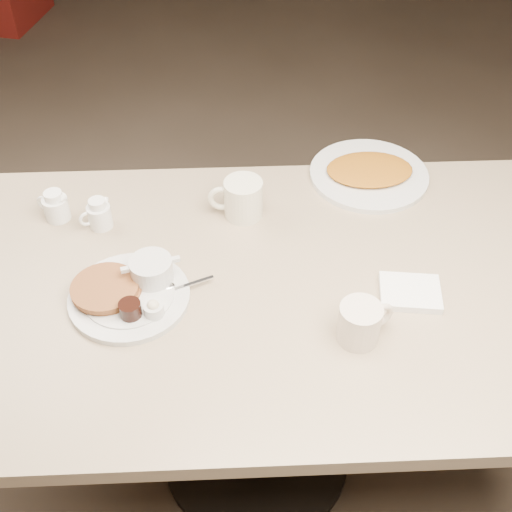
{
  "coord_description": "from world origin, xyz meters",
  "views": [
    {
      "loc": [
        -0.05,
        -1.04,
        1.84
      ],
      "look_at": [
        0.0,
        0.02,
        0.82
      ],
      "focal_mm": 46.41,
      "sensor_mm": 36.0,
      "label": 1
    }
  ],
  "objects_px": {
    "hash_plate": "(369,173)",
    "creamer_left": "(99,214)",
    "coffee_mug_near": "(361,322)",
    "diner_table": "(256,332)",
    "main_plate": "(130,289)",
    "creamer_right": "(55,206)",
    "coffee_mug_far": "(242,199)"
  },
  "relations": [
    {
      "from": "coffee_mug_far",
      "to": "creamer_left",
      "type": "distance_m",
      "value": 0.35
    },
    {
      "from": "diner_table",
      "to": "main_plate",
      "type": "height_order",
      "value": "main_plate"
    },
    {
      "from": "coffee_mug_near",
      "to": "coffee_mug_far",
      "type": "height_order",
      "value": "coffee_mug_far"
    },
    {
      "from": "main_plate",
      "to": "creamer_left",
      "type": "xyz_separation_m",
      "value": [
        -0.1,
        0.24,
        0.01
      ]
    },
    {
      "from": "coffee_mug_far",
      "to": "main_plate",
      "type": "bearing_deg",
      "value": -132.99
    },
    {
      "from": "main_plate",
      "to": "coffee_mug_near",
      "type": "distance_m",
      "value": 0.51
    },
    {
      "from": "coffee_mug_near",
      "to": "coffee_mug_far",
      "type": "xyz_separation_m",
      "value": [
        -0.23,
        0.41,
        0.0
      ]
    },
    {
      "from": "creamer_left",
      "to": "main_plate",
      "type": "bearing_deg",
      "value": -68.17
    },
    {
      "from": "main_plate",
      "to": "hash_plate",
      "type": "xyz_separation_m",
      "value": [
        0.6,
        0.41,
        -0.01
      ]
    },
    {
      "from": "coffee_mug_far",
      "to": "creamer_right",
      "type": "distance_m",
      "value": 0.47
    },
    {
      "from": "diner_table",
      "to": "coffee_mug_far",
      "type": "height_order",
      "value": "coffee_mug_far"
    },
    {
      "from": "diner_table",
      "to": "main_plate",
      "type": "bearing_deg",
      "value": -175.0
    },
    {
      "from": "coffee_mug_near",
      "to": "creamer_right",
      "type": "xyz_separation_m",
      "value": [
        -0.7,
        0.42,
        -0.01
      ]
    },
    {
      "from": "coffee_mug_near",
      "to": "creamer_left",
      "type": "height_order",
      "value": "coffee_mug_near"
    },
    {
      "from": "creamer_left",
      "to": "creamer_right",
      "type": "bearing_deg",
      "value": 162.01
    },
    {
      "from": "hash_plate",
      "to": "creamer_left",
      "type": "bearing_deg",
      "value": -166.31
    },
    {
      "from": "hash_plate",
      "to": "diner_table",
      "type": "bearing_deg",
      "value": -129.57
    },
    {
      "from": "coffee_mug_far",
      "to": "hash_plate",
      "type": "relative_size",
      "value": 0.42
    },
    {
      "from": "main_plate",
      "to": "hash_plate",
      "type": "relative_size",
      "value": 1.06
    },
    {
      "from": "coffee_mug_far",
      "to": "creamer_left",
      "type": "height_order",
      "value": "coffee_mug_far"
    },
    {
      "from": "diner_table",
      "to": "creamer_right",
      "type": "distance_m",
      "value": 0.59
    },
    {
      "from": "coffee_mug_near",
      "to": "creamer_right",
      "type": "distance_m",
      "value": 0.81
    },
    {
      "from": "creamer_right",
      "to": "hash_plate",
      "type": "bearing_deg",
      "value": 9.37
    },
    {
      "from": "main_plate",
      "to": "creamer_left",
      "type": "bearing_deg",
      "value": 111.83
    },
    {
      "from": "diner_table",
      "to": "hash_plate",
      "type": "xyz_separation_m",
      "value": [
        0.32,
        0.39,
        0.18
      ]
    },
    {
      "from": "creamer_left",
      "to": "hash_plate",
      "type": "relative_size",
      "value": 0.25
    },
    {
      "from": "creamer_right",
      "to": "coffee_mug_near",
      "type": "bearing_deg",
      "value": -30.86
    },
    {
      "from": "main_plate",
      "to": "coffee_mug_near",
      "type": "relative_size",
      "value": 2.58
    },
    {
      "from": "coffee_mug_near",
      "to": "diner_table",
      "type": "bearing_deg",
      "value": 142.17
    },
    {
      "from": "coffee_mug_far",
      "to": "creamer_right",
      "type": "relative_size",
      "value": 1.58
    },
    {
      "from": "main_plate",
      "to": "coffee_mug_near",
      "type": "height_order",
      "value": "coffee_mug_near"
    },
    {
      "from": "coffee_mug_near",
      "to": "hash_plate",
      "type": "height_order",
      "value": "coffee_mug_near"
    }
  ]
}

